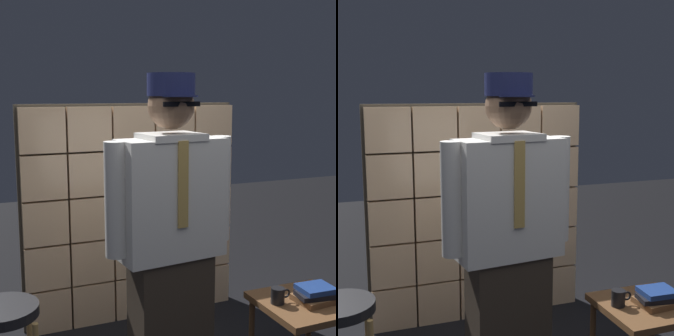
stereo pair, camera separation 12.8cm
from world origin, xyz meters
TOP-DOWN VIEW (x-y plane):
  - glass_block_wall at (0.00, 1.46)m, footprint 1.68×0.10m
  - standing_person at (-0.18, 0.28)m, footprint 0.74×0.34m
  - side_table at (0.64, 0.20)m, footprint 0.52×0.52m
  - book_stack at (0.69, 0.17)m, footprint 0.25×0.20m
  - coffee_mug at (0.48, 0.24)m, footprint 0.13×0.08m

SIDE VIEW (x-z plane):
  - side_table at x=0.64m, z-range 0.19..0.72m
  - book_stack at x=0.69m, z-range 0.52..0.62m
  - coffee_mug at x=0.48m, z-range 0.53..0.62m
  - glass_block_wall at x=0.00m, z-range -0.02..1.66m
  - standing_person at x=-0.18m, z-range 0.04..1.88m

